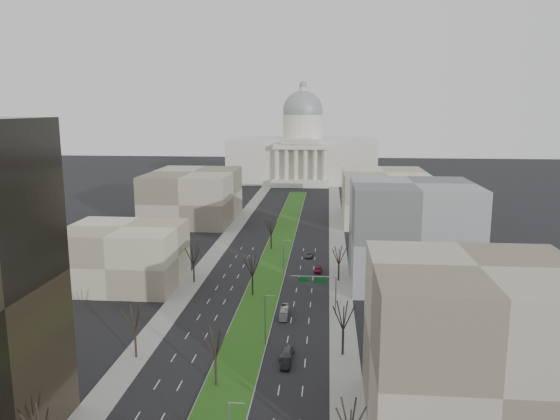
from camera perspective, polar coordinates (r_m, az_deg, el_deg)
The scene contains 26 objects.
ground at distance 160.53m, azimuth -0.22°, elevation -4.16°, with size 600.00×600.00×0.00m, color black.
median at distance 159.53m, azimuth -0.25°, elevation -4.22°, with size 8.00×222.03×0.20m.
sidewalk_left at distance 139.53m, azimuth -8.39°, elevation -6.55°, with size 5.00×330.00×0.15m, color gray.
sidewalk_right at distance 135.92m, azimuth 6.23°, elevation -6.97°, with size 5.00×330.00×0.15m, color gray.
capitol at distance 305.43m, azimuth 2.36°, elevation 6.03°, with size 80.00×46.00×55.00m.
building_beige_left at distance 132.96m, azimuth -16.01°, elevation -4.62°, with size 26.00×22.00×14.00m, color tan.
building_tan_right at distance 75.43m, azimuth 19.57°, elevation -13.57°, with size 26.00×24.00×22.00m, color #786F5C.
building_grey_right at distance 131.33m, azimuth 13.58°, elevation -2.44°, with size 28.00×26.00×24.00m, color slate.
building_far_left at distance 203.19m, azimuth -9.05°, elevation 1.46°, with size 30.00×40.00×18.00m, color #786F5C.
building_far_right at distance 203.15m, azimuth 10.84°, elevation 1.40°, with size 30.00×40.00×18.00m, color tan.
tree_left_mid at distance 94.67m, azimuth -14.99°, elevation -10.86°, with size 5.40×5.40×9.72m.
tree_left_far at distance 131.05m, azimuth -9.05°, elevation -4.63°, with size 5.28×5.28×9.50m.
tree_right_near at distance 66.29m, azimuth 7.37°, elevation -20.79°, with size 5.16×5.16×9.29m.
tree_right_mid at distance 93.02m, azimuth 6.65°, elevation -10.85°, with size 5.52×5.52×9.94m.
tree_right_far at distance 131.20m, azimuth 6.18°, elevation -4.68°, with size 5.04×5.04×9.07m.
tree_median_a at distance 83.57m, azimuth -6.79°, elevation -13.54°, with size 5.40×5.40×9.72m.
tree_median_b at distance 120.60m, azimuth -2.91°, elevation -5.78°, with size 5.40×5.40×9.72m.
tree_median_c at distance 159.07m, azimuth -0.94°, elevation -1.71°, with size 5.40×5.40×9.72m.
streetlamp_median_b at distance 97.19m, azimuth -1.53°, elevation -11.29°, with size 1.90×0.20×9.16m.
streetlamp_median_c at distance 134.92m, azimuth 0.41°, elevation -4.94°, with size 1.90×0.20×9.16m.
mast_arm_signs at distance 110.27m, azimuth 4.44°, elevation -7.89°, with size 9.12×0.24×8.09m.
car_grey_near at distance 94.46m, azimuth 0.73°, elevation -14.62°, with size 1.89×4.69×1.60m, color #4F5156.
car_black at distance 91.29m, azimuth 0.63°, elevation -15.64°, with size 1.48×4.24×1.40m, color black.
car_red at distance 139.47m, azimuth 4.00°, elevation -6.23°, with size 1.78×4.38×1.27m, color maroon.
car_grey_far at distance 152.57m, azimuth 3.07°, elevation -4.73°, with size 2.04×4.42×1.23m, color #515259.
box_van at distance 110.72m, azimuth 0.44°, elevation -10.63°, with size 1.53×6.55×1.83m, color #BCBCBC.
Camera 1 is at (14.19, -34.49, 41.24)m, focal length 35.00 mm.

